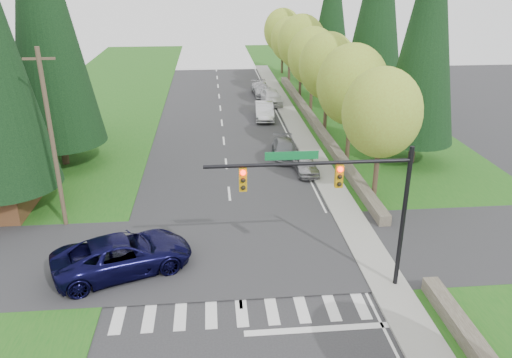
{
  "coord_description": "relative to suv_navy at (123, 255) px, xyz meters",
  "views": [
    {
      "loc": [
        -1.0,
        -14.23,
        13.48
      ],
      "look_at": [
        1.35,
        11.15,
        2.8
      ],
      "focal_mm": 35.0,
      "sensor_mm": 36.0,
      "label": 1
    }
  ],
  "objects": [
    {
      "name": "decid_tree_6",
      "position": [
        14.64,
        49.11,
        4.95
      ],
      "size": [
        5.2,
        5.2,
        8.86
      ],
      "color": "#38281C",
      "rests_on": "ground"
    },
    {
      "name": "decid_tree_1",
      "position": [
        14.74,
        14.11,
        4.89
      ],
      "size": [
        5.2,
        5.2,
        8.8
      ],
      "color": "#38281C",
      "rests_on": "ground"
    },
    {
      "name": "suv_navy",
      "position": [
        0.0,
        0.0,
        0.0
      ],
      "size": [
        7.19,
        5.14,
        1.82
      ],
      "primitive_type": "imported",
      "rotation": [
        0.0,
        0.0,
        1.93
      ],
      "color": "black",
      "rests_on": "ground"
    },
    {
      "name": "conifer_w_e",
      "position": [
        -8.56,
        21.11,
        9.38
      ],
      "size": [
        5.78,
        5.78,
        18.8
      ],
      "color": "#38281C",
      "rests_on": "ground"
    },
    {
      "name": "conifer_e_c",
      "position": [
        19.44,
        41.11,
        8.38
      ],
      "size": [
        5.1,
        5.1,
        16.8
      ],
      "color": "#38281C",
      "rests_on": "ground"
    },
    {
      "name": "traffic_signal",
      "position": [
        9.81,
        -2.39,
        4.08
      ],
      "size": [
        8.7,
        0.37,
        6.8
      ],
      "color": "black",
      "rests_on": "ground"
    },
    {
      "name": "cross_street",
      "position": [
        5.44,
        1.11,
        -0.91
      ],
      "size": [
        120.0,
        8.0,
        0.1
      ],
      "primitive_type": "cube",
      "color": "#28282B",
      "rests_on": "ground"
    },
    {
      "name": "utility_pole",
      "position": [
        -4.06,
        5.11,
        4.23
      ],
      "size": [
        1.6,
        0.24,
        10.0
      ],
      "color": "#473828",
      "rests_on": "ground"
    },
    {
      "name": "parked_car_e",
      "position": [
        10.38,
        36.11,
        -0.2
      ],
      "size": [
        2.3,
        5.01,
        1.42
      ],
      "primitive_type": "imported",
      "rotation": [
        0.0,
        0.0,
        0.06
      ],
      "color": "#A7A8AC",
      "rests_on": "ground"
    },
    {
      "name": "parked_car_a",
      "position": [
        11.04,
        11.78,
        -0.27
      ],
      "size": [
        1.68,
        3.79,
        1.27
      ],
      "primitive_type": "imported",
      "rotation": [
        0.0,
        0.0,
        0.05
      ],
      "color": "#A6A5AA",
      "rests_on": "ground"
    },
    {
      "name": "grass_west",
      "position": [
        -7.56,
        13.11,
        -0.88
      ],
      "size": [
        14.0,
        110.0,
        0.06
      ],
      "primitive_type": "cube",
      "color": "#1C5717",
      "rests_on": "ground"
    },
    {
      "name": "grass_east",
      "position": [
        18.44,
        13.11,
        -0.88
      ],
      "size": [
        14.0,
        110.0,
        0.06
      ],
      "primitive_type": "cube",
      "color": "#1C5717",
      "rests_on": "ground"
    },
    {
      "name": "conifer_e_a",
      "position": [
        19.44,
        13.11,
        8.88
      ],
      "size": [
        5.44,
        5.44,
        17.8
      ],
      "color": "#38281C",
      "rests_on": "ground"
    },
    {
      "name": "decid_tree_5",
      "position": [
        14.54,
        42.11,
        4.62
      ],
      "size": [
        4.8,
        4.8,
        8.3
      ],
      "color": "#38281C",
      "rests_on": "ground"
    },
    {
      "name": "conifer_e_b",
      "position": [
        20.44,
        27.11,
        9.88
      ],
      "size": [
        6.12,
        6.12,
        19.8
      ],
      "color": "#38281C",
      "rests_on": "ground"
    },
    {
      "name": "decid_tree_0",
      "position": [
        14.64,
        7.11,
        4.69
      ],
      "size": [
        4.8,
        4.8,
        8.37
      ],
      "color": "#38281C",
      "rests_on": "ground"
    },
    {
      "name": "decid_tree_2",
      "position": [
        14.54,
        21.11,
        5.02
      ],
      "size": [
        5.0,
        5.0,
        8.82
      ],
      "color": "#38281C",
      "rests_on": "ground"
    },
    {
      "name": "decid_tree_3",
      "position": [
        14.64,
        28.11,
        4.76
      ],
      "size": [
        5.0,
        5.0,
        8.55
      ],
      "color": "#38281C",
      "rests_on": "ground"
    },
    {
      "name": "stone_wall_north",
      "position": [
        14.04,
        23.11,
        -0.56
      ],
      "size": [
        0.7,
        40.0,
        0.7
      ],
      "primitive_type": "cube",
      "color": "#4C4438",
      "rests_on": "ground"
    },
    {
      "name": "decid_tree_4",
      "position": [
        14.74,
        35.11,
        5.15
      ],
      "size": [
        5.4,
        5.4,
        9.18
      ],
      "color": "#38281C",
      "rests_on": "ground"
    },
    {
      "name": "parked_car_d",
      "position": [
        11.04,
        31.72,
        -0.09
      ],
      "size": [
        2.18,
        4.91,
        1.64
      ],
      "primitive_type": "imported",
      "rotation": [
        0.0,
        0.0,
        0.05
      ],
      "color": "silver",
      "rests_on": "ground"
    },
    {
      "name": "sidewalk_east",
      "position": [
        12.34,
        15.11,
        -0.84
      ],
      "size": [
        1.8,
        80.0,
        0.13
      ],
      "primitive_type": "cube",
      "color": "gray",
      "rests_on": "ground"
    },
    {
      "name": "conifer_w_c",
      "position": [
        -6.56,
        15.11,
        10.38
      ],
      "size": [
        6.46,
        6.46,
        20.8
      ],
      "color": "#38281C",
      "rests_on": "ground"
    },
    {
      "name": "parked_car_c",
      "position": [
        9.64,
        26.13,
        -0.1
      ],
      "size": [
        2.0,
        5.0,
        1.62
      ],
      "primitive_type": "imported",
      "rotation": [
        0.0,
        0.0,
        -0.06
      ],
      "color": "silver",
      "rests_on": "ground"
    },
    {
      "name": "curb_east",
      "position": [
        11.49,
        15.11,
        -0.84
      ],
      "size": [
        0.2,
        80.0,
        0.13
      ],
      "primitive_type": "cube",
      "color": "gray",
      "rests_on": "ground"
    },
    {
      "name": "parked_car_b",
      "position": [
        10.05,
        15.11,
        -0.26
      ],
      "size": [
        2.08,
        4.59,
        1.3
      ],
      "primitive_type": "imported",
      "rotation": [
        0.0,
        0.0,
        -0.06
      ],
      "color": "slate",
      "rests_on": "ground"
    }
  ]
}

